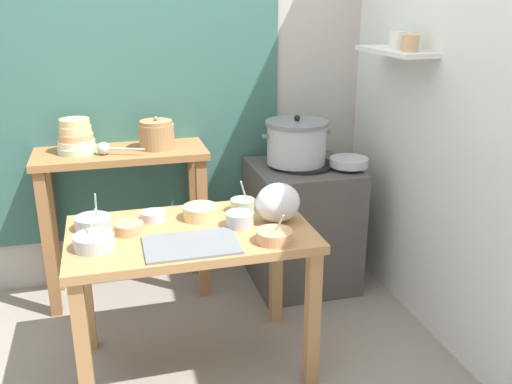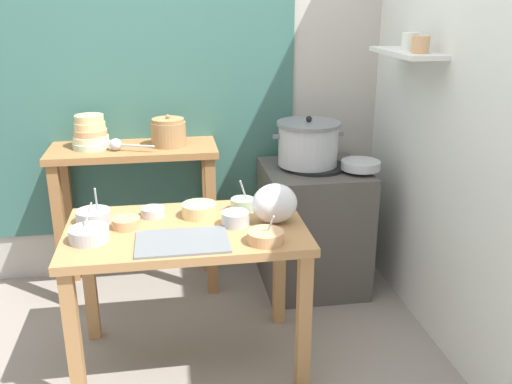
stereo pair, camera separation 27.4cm
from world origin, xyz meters
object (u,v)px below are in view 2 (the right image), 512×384
object	(u,v)px
steamer_pot	(308,143)
prep_bowl_3	(243,204)
plastic_bag	(275,203)
prep_bowl_6	(265,236)
stove_block	(313,227)
serving_tray	(182,242)
wide_pan	(361,165)
ladle	(117,145)
clay_pot	(169,132)
prep_bowl_1	(93,216)
prep_bowl_0	(199,209)
prep_table	(187,249)
back_shelf_table	(136,183)
prep_bowl_2	(89,234)
prep_bowl_4	(153,212)
prep_bowl_7	(235,218)
bowl_stack_enamel	(91,133)
prep_bowl_5	(126,222)

from	to	relation	value
steamer_pot	prep_bowl_3	world-z (taller)	steamer_pot
plastic_bag	prep_bowl_6	xyz separation A→B (m)	(-0.08, -0.21, -0.07)
stove_block	serving_tray	distance (m)	1.23
wide_pan	prep_bowl_6	distance (m)	1.05
ladle	prep_bowl_3	distance (m)	0.88
ladle	prep_bowl_6	distance (m)	1.20
clay_pot	prep_bowl_1	distance (m)	0.81
ladle	serving_tray	world-z (taller)	ladle
steamer_pot	prep_bowl_0	distance (m)	0.91
clay_pot	plastic_bag	bearing A→B (deg)	-60.29
steamer_pot	clay_pot	size ratio (longest dim) A/B	2.10
prep_table	prep_bowl_6	distance (m)	0.42
clay_pot	serving_tray	world-z (taller)	clay_pot
steamer_pot	prep_table	bearing A→B (deg)	-136.76
back_shelf_table	steamer_pot	world-z (taller)	steamer_pot
prep_bowl_1	prep_bowl_6	bearing A→B (deg)	-24.91
prep_bowl_1	prep_bowl_2	size ratio (longest dim) A/B	1.03
serving_tray	prep_bowl_4	size ratio (longest dim) A/B	3.48
ladle	plastic_bag	distance (m)	1.08
back_shelf_table	ladle	bearing A→B (deg)	-139.62
prep_bowl_2	prep_bowl_3	distance (m)	0.75
plastic_bag	prep_bowl_7	xyz separation A→B (m)	(-0.19, -0.01, -0.06)
bowl_stack_enamel	prep_bowl_1	distance (m)	0.75
back_shelf_table	prep_bowl_0	distance (m)	0.77
prep_bowl_3	prep_bowl_5	world-z (taller)	prep_bowl_3
stove_block	plastic_bag	bearing A→B (deg)	-118.51
serving_tray	prep_bowl_6	bearing A→B (deg)	-8.28
prep_bowl_1	prep_bowl_5	distance (m)	0.18
steamer_pot	plastic_bag	world-z (taller)	steamer_pot
stove_block	steamer_pot	distance (m)	0.53
prep_bowl_1	prep_bowl_5	world-z (taller)	prep_bowl_1
ladle	prep_bowl_4	bearing A→B (deg)	-71.70
back_shelf_table	bowl_stack_enamel	bearing A→B (deg)	175.37
prep_bowl_0	prep_bowl_1	xyz separation A→B (m)	(-0.50, 0.00, -0.00)
ladle	wide_pan	xyz separation A→B (m)	(1.37, -0.18, -0.13)
back_shelf_table	stove_block	xyz separation A→B (m)	(1.05, -0.13, -0.30)
prep_table	steamer_pot	distance (m)	1.07
prep_bowl_7	prep_bowl_1	bearing A→B (deg)	167.47
prep_bowl_2	prep_bowl_4	size ratio (longest dim) A/B	1.50
steamer_pot	prep_bowl_0	xyz separation A→B (m)	(-0.68, -0.58, -0.16)
prep_bowl_2	prep_bowl_3	world-z (taller)	prep_bowl_3
prep_bowl_7	bowl_stack_enamel	bearing A→B (deg)	130.41
prep_bowl_1	prep_bowl_7	size ratio (longest dim) A/B	1.37
prep_bowl_7	wide_pan	bearing A→B (deg)	35.92
plastic_bag	prep_bowl_5	bearing A→B (deg)	176.17
prep_table	prep_bowl_6	size ratio (longest dim) A/B	6.93
prep_table	prep_bowl_1	xyz separation A→B (m)	(-0.43, 0.13, 0.14)
prep_table	prep_bowl_0	world-z (taller)	prep_bowl_0
bowl_stack_enamel	prep_bowl_4	size ratio (longest dim) A/B	1.85
steamer_pot	bowl_stack_enamel	distance (m)	1.26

